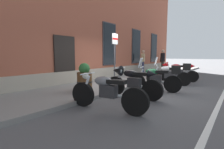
# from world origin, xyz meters

# --- Properties ---
(ground_plane) EXTENTS (140.00, 140.00, 0.00)m
(ground_plane) POSITION_xyz_m (0.00, 0.00, 0.00)
(ground_plane) COLOR #4C4C4F
(sidewalk) EXTENTS (28.70, 2.73, 0.13)m
(sidewalk) POSITION_xyz_m (0.00, 1.37, 0.07)
(sidewalk) COLOR slate
(sidewalk) RESTS_ON ground_plane
(lane_stripe) EXTENTS (28.70, 0.12, 0.01)m
(lane_stripe) POSITION_xyz_m (0.00, -3.20, 0.00)
(lane_stripe) COLOR silver
(lane_stripe) RESTS_ON ground_plane
(motorcycle_grey_naked) EXTENTS (0.65, 2.22, 0.96)m
(motorcycle_grey_naked) POSITION_xyz_m (-3.05, -0.93, 0.48)
(motorcycle_grey_naked) COLOR black
(motorcycle_grey_naked) RESTS_ON ground_plane
(motorcycle_black_sport) EXTENTS (0.62, 2.06, 1.07)m
(motorcycle_black_sport) POSITION_xyz_m (-1.50, -0.73, 0.58)
(motorcycle_black_sport) COLOR black
(motorcycle_black_sport) RESTS_ON ground_plane
(motorcycle_green_touring) EXTENTS (0.88, 1.98, 1.33)m
(motorcycle_green_touring) POSITION_xyz_m (-0.08, -1.06, 0.55)
(motorcycle_green_touring) COLOR black
(motorcycle_green_touring) RESTS_ON ground_plane
(motorcycle_silver_touring) EXTENTS (0.92, 1.99, 1.34)m
(motorcycle_silver_touring) POSITION_xyz_m (1.65, -1.01, 0.56)
(motorcycle_silver_touring) COLOR black
(motorcycle_silver_touring) RESTS_ON ground_plane
(motorcycle_red_sport) EXTENTS (0.77, 2.07, 1.08)m
(motorcycle_red_sport) POSITION_xyz_m (3.10, -0.83, 0.58)
(motorcycle_red_sport) COLOR black
(motorcycle_red_sport) RESTS_ON ground_plane
(pedestrian_tan_coat) EXTENTS (0.57, 0.30, 1.69)m
(pedestrian_tan_coat) POSITION_xyz_m (4.97, 2.16, 1.09)
(pedestrian_tan_coat) COLOR #2D3351
(pedestrian_tan_coat) RESTS_ON sidewalk
(pedestrian_dark_jacket) EXTENTS (0.53, 0.51, 1.74)m
(pedestrian_dark_jacket) POSITION_xyz_m (5.84, 1.00, 1.11)
(pedestrian_dark_jacket) COLOR #38332D
(pedestrian_dark_jacket) RESTS_ON sidewalk
(parking_sign) EXTENTS (0.36, 0.07, 2.23)m
(parking_sign) POSITION_xyz_m (-0.59, 0.65, 1.59)
(parking_sign) COLOR #4C4C51
(parking_sign) RESTS_ON sidewalk
(barrel_planter) EXTENTS (0.57, 0.57, 1.02)m
(barrel_planter) POSITION_xyz_m (-2.18, 0.83, 0.58)
(barrel_planter) COLOR brown
(barrel_planter) RESTS_ON sidewalk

